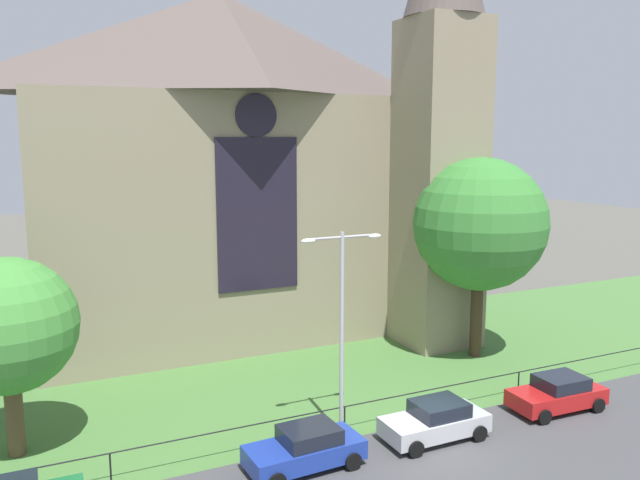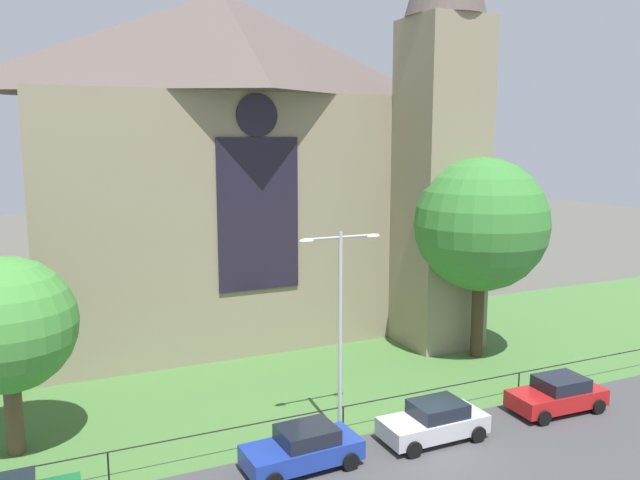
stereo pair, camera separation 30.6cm
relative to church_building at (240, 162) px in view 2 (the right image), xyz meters
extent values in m
plane|color=#56544C|center=(1.71, -7.94, -10.27)|extent=(160.00, 160.00, 0.00)
cube|color=#424244|center=(1.71, -19.94, -10.27)|extent=(120.00, 8.00, 0.01)
cube|color=#477538|center=(1.71, -9.94, -10.27)|extent=(120.00, 20.00, 0.01)
cube|color=gray|center=(-0.77, 0.63, -3.27)|extent=(22.00, 12.00, 14.00)
pyramid|color=#594C47|center=(-0.77, 0.63, 6.73)|extent=(22.00, 12.00, 6.00)
cube|color=black|center=(-0.77, -5.42, -2.57)|extent=(4.40, 0.16, 8.00)
cylinder|color=black|center=(-0.77, -5.42, 2.53)|extent=(2.20, 0.15, 2.20)
cube|color=gray|center=(9.23, -7.37, -1.27)|extent=(4.00, 4.00, 18.00)
cylinder|color=black|center=(-0.77, -15.44, -9.17)|extent=(35.79, 0.05, 0.05)
cylinder|color=black|center=(-9.72, -15.44, -9.72)|extent=(0.07, 0.07, 1.10)
cylinder|color=black|center=(-0.77, -15.44, -9.72)|extent=(0.07, 0.07, 1.10)
cylinder|color=black|center=(8.17, -15.44, -9.72)|extent=(0.06, 0.07, 1.10)
cylinder|color=#423021|center=(9.85, -10.25, -7.99)|extent=(0.65, 0.65, 4.57)
sphere|color=#387F33|center=(9.85, -10.25, -3.08)|extent=(7.01, 7.01, 7.01)
cylinder|color=brown|center=(-12.62, -11.84, -8.72)|extent=(0.63, 0.63, 3.10)
sphere|color=#428C38|center=(-12.62, -11.84, -5.31)|extent=(4.99, 4.99, 4.99)
cylinder|color=#B2B2B7|center=(-0.98, -15.54, -6.20)|extent=(0.16, 0.16, 8.15)
cylinder|color=#B2B2B7|center=(-1.68, -15.54, -2.32)|extent=(1.40, 0.10, 0.10)
cylinder|color=#B2B2B7|center=(-0.28, -15.54, -2.32)|extent=(1.40, 0.10, 0.10)
ellipsoid|color=white|center=(-2.38, -15.54, -2.37)|extent=(0.57, 0.26, 0.20)
ellipsoid|color=white|center=(0.42, -15.54, -2.37)|extent=(0.57, 0.26, 0.20)
cube|color=#1E3899|center=(-3.34, -17.29, -9.66)|extent=(4.28, 1.99, 0.70)
cube|color=black|center=(-3.14, -17.28, -9.04)|extent=(2.07, 1.69, 0.55)
cylinder|color=black|center=(-4.85, -16.46, -9.95)|extent=(0.65, 0.25, 0.64)
cylinder|color=black|center=(-1.83, -18.12, -9.95)|extent=(0.65, 0.25, 0.64)
cylinder|color=black|center=(-1.91, -16.33, -9.95)|extent=(0.65, 0.25, 0.64)
cube|color=#B7B7BC|center=(2.16, -17.40, -9.66)|extent=(4.21, 1.82, 0.70)
cube|color=black|center=(2.36, -17.40, -9.04)|extent=(2.01, 1.61, 0.55)
cylinder|color=black|center=(0.70, -18.31, -9.95)|extent=(0.64, 0.22, 0.64)
cylinder|color=black|center=(0.69, -16.51, -9.95)|extent=(0.64, 0.22, 0.64)
cylinder|color=black|center=(3.64, -18.29, -9.95)|extent=(0.64, 0.22, 0.64)
cylinder|color=black|center=(3.63, -16.49, -9.95)|extent=(0.64, 0.22, 0.64)
cube|color=#B21919|center=(8.51, -17.40, -9.66)|extent=(4.26, 1.95, 0.70)
cube|color=black|center=(8.71, -17.41, -9.04)|extent=(2.06, 1.67, 0.55)
cylinder|color=black|center=(7.01, -18.24, -9.95)|extent=(0.65, 0.24, 0.64)
cylinder|color=black|center=(7.08, -16.45, -9.95)|extent=(0.65, 0.24, 0.64)
cylinder|color=black|center=(9.95, -18.35, -9.95)|extent=(0.65, 0.24, 0.64)
cylinder|color=black|center=(10.01, -16.55, -9.95)|extent=(0.65, 0.24, 0.64)
camera|label=1|loc=(-11.77, -36.64, 1.35)|focal=35.69mm
camera|label=2|loc=(-11.49, -36.77, 1.35)|focal=35.69mm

